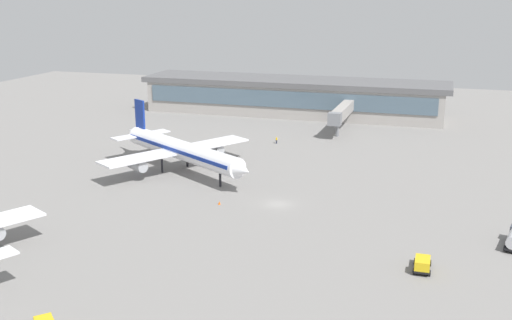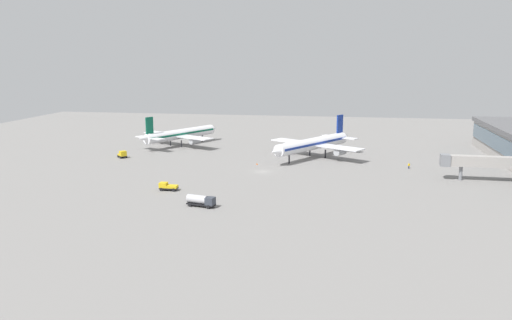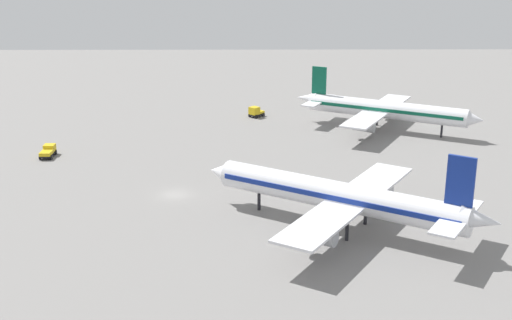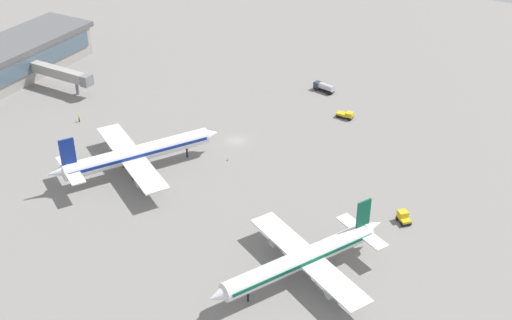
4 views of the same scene
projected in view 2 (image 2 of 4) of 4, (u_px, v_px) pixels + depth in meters
The scene contains 9 objects.
ground at pixel (262, 172), 145.78m from camera, with size 288.00×288.00×0.00m, color gray.
airplane_at_gate at pixel (314, 144), 165.36m from camera, with size 36.84×30.94×12.60m.
airplane_taxiing at pixel (180, 134), 188.14m from camera, with size 35.54×29.64×11.77m.
pushback_tractor at pixel (168, 186), 125.16m from camera, with size 2.21×4.40×1.90m.
fuel_truck at pixel (201, 200), 111.33m from camera, with size 3.29×6.56×2.50m.
baggage_tug at pixel (122, 154), 165.70m from camera, with size 3.70×3.71×2.30m.
ground_crew_worker at pixel (409, 166), 149.72m from camera, with size 0.41×0.58×1.67m.
jet_bridge at pixel (485, 162), 133.73m from camera, with size 3.36×23.09×6.74m.
safety_cone_near_gate at pixel (257, 164), 155.35m from camera, with size 0.44×0.44×0.60m, color #EA590C.
Camera 2 is at (-140.59, -22.48, 31.52)m, focal length 36.32 mm.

